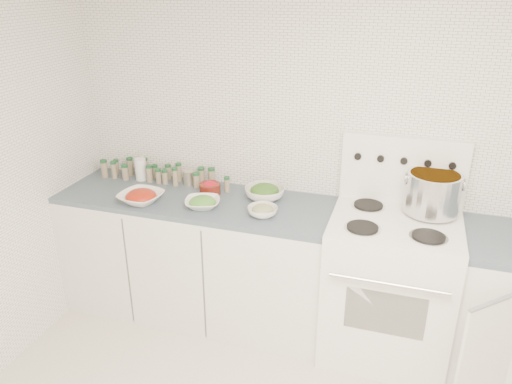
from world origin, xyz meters
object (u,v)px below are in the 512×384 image
stove (389,282)px  bowl_tomato (141,197)px  bowl_snowpea (202,203)px

stove → bowl_tomato: stove is taller
bowl_snowpea → stove: bearing=5.5°
stove → bowl_snowpea: (-1.20, -0.12, 0.44)m
stove → bowl_tomato: size_ratio=4.40×
stove → bowl_snowpea: stove is taller
bowl_snowpea → bowl_tomato: bearing=-172.7°
bowl_tomato → bowl_snowpea: bowl_tomato is taller
bowl_tomato → bowl_snowpea: 0.41m
stove → bowl_tomato: bearing=-174.0°
bowl_tomato → stove: bearing=6.0°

